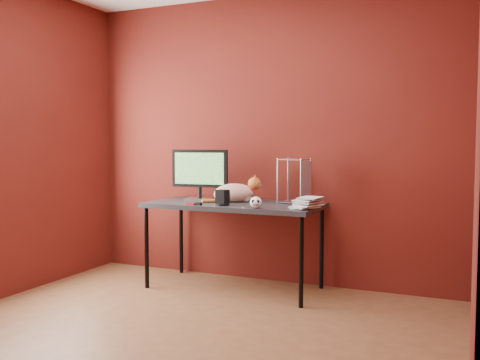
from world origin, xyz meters
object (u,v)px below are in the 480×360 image
at_px(skull_mug, 256,202).
at_px(book_stack, 300,141).
at_px(monitor, 200,172).
at_px(speaker, 222,198).
at_px(desk, 234,208).
at_px(cat, 235,193).

height_order(skull_mug, book_stack, book_stack).
xyz_separation_m(monitor, speaker, (0.37, -0.29, -0.19)).
xyz_separation_m(skull_mug, book_stack, (0.31, 0.17, 0.48)).
height_order(monitor, skull_mug, monitor).
bearing_deg(monitor, desk, -16.89).
bearing_deg(desk, speaker, -91.50).
bearing_deg(cat, skull_mug, -65.68).
xyz_separation_m(desk, book_stack, (0.63, -0.12, 0.58)).
relative_size(cat, speaker, 3.53).
relative_size(monitor, skull_mug, 5.28).
bearing_deg(speaker, desk, 98.78).
height_order(monitor, book_stack, book_stack).
bearing_deg(book_stack, desk, 169.29).
height_order(monitor, speaker, monitor).
bearing_deg(skull_mug, desk, 120.88).
bearing_deg(skull_mug, monitor, 135.30).
bearing_deg(skull_mug, book_stack, 12.02).
xyz_separation_m(monitor, cat, (0.36, -0.02, -0.17)).
height_order(skull_mug, speaker, speaker).
height_order(monitor, cat, monitor).
xyz_separation_m(cat, speaker, (0.01, -0.27, -0.02)).
xyz_separation_m(desk, skull_mug, (0.32, -0.29, 0.10)).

